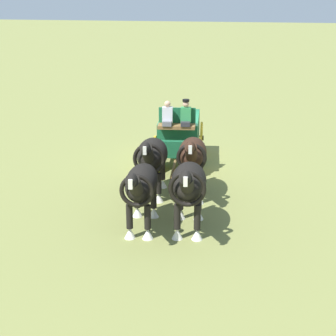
{
  "coord_description": "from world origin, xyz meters",
  "views": [
    {
      "loc": [
        19.51,
        3.86,
        6.28
      ],
      "look_at": [
        4.48,
        0.53,
        1.2
      ],
      "focal_mm": 56.46,
      "sensor_mm": 36.0,
      "label": 1
    }
  ],
  "objects_px": {
    "draft_horse_lead_off": "(141,186)",
    "draft_horse_rear_near": "(192,156)",
    "draft_horse_rear_off": "(152,157)",
    "show_wagon": "(179,132)",
    "draft_horse_lead_near": "(189,185)"
  },
  "relations": [
    {
      "from": "show_wagon",
      "to": "draft_horse_rear_off",
      "type": "bearing_deg",
      "value": -2.47
    },
    {
      "from": "draft_horse_rear_near",
      "to": "show_wagon",
      "type": "bearing_deg",
      "value": -162.25
    },
    {
      "from": "draft_horse_rear_near",
      "to": "draft_horse_rear_off",
      "type": "height_order",
      "value": "draft_horse_rear_near"
    },
    {
      "from": "draft_horse_rear_off",
      "to": "draft_horse_lead_near",
      "type": "height_order",
      "value": "draft_horse_lead_near"
    },
    {
      "from": "show_wagon",
      "to": "draft_horse_lead_near",
      "type": "height_order",
      "value": "show_wagon"
    },
    {
      "from": "draft_horse_rear_near",
      "to": "draft_horse_lead_near",
      "type": "xyz_separation_m",
      "value": [
        2.57,
        0.35,
        -0.03
      ]
    },
    {
      "from": "draft_horse_rear_near",
      "to": "draft_horse_lead_off",
      "type": "height_order",
      "value": "draft_horse_rear_near"
    },
    {
      "from": "draft_horse_rear_near",
      "to": "draft_horse_rear_off",
      "type": "distance_m",
      "value": 1.3
    },
    {
      "from": "show_wagon",
      "to": "draft_horse_rear_near",
      "type": "bearing_deg",
      "value": 17.75
    },
    {
      "from": "show_wagon",
      "to": "draft_horse_lead_off",
      "type": "distance_m",
      "value": 6.29
    },
    {
      "from": "draft_horse_lead_off",
      "to": "draft_horse_rear_near",
      "type": "bearing_deg",
      "value": 161.13
    },
    {
      "from": "draft_horse_rear_off",
      "to": "draft_horse_lead_off",
      "type": "relative_size",
      "value": 0.94
    },
    {
      "from": "show_wagon",
      "to": "draft_horse_rear_near",
      "type": "distance_m",
      "value": 3.71
    },
    {
      "from": "show_wagon",
      "to": "draft_horse_rear_off",
      "type": "xyz_separation_m",
      "value": [
        3.69,
        -0.16,
        0.09
      ]
    },
    {
      "from": "show_wagon",
      "to": "draft_horse_lead_off",
      "type": "bearing_deg",
      "value": 1.72
    }
  ]
}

